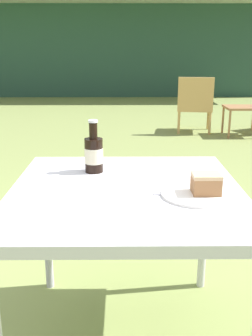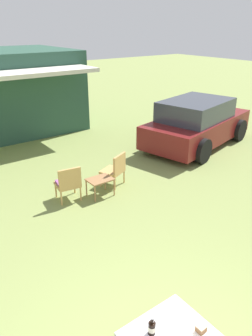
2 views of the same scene
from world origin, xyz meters
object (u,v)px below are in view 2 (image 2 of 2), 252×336
wicker_chair_cushioned (68,182)px  wicker_chair_plain (115,168)px  parked_car (197,123)px  cake_on_plate (200,331)px  cola_bottle_near (152,328)px  garden_side_table (100,181)px

wicker_chair_cushioned → wicker_chair_plain: same height
parked_car → wicker_chair_cushioned: 5.00m
parked_car → cake_on_plate: 7.70m
cola_bottle_near → wicker_chair_cushioned: bearing=74.1°
wicker_chair_cushioned → cake_on_plate: size_ratio=3.18×
parked_car → wicker_chair_cushioned: bearing=176.3°
wicker_chair_cushioned → garden_side_table: (0.66, -0.23, -0.07)m
parked_car → cola_bottle_near: (-6.10, -4.89, 0.06)m
garden_side_table → cake_on_plate: (-1.43, -4.14, 0.35)m
wicker_chair_cushioned → cola_bottle_near: (-1.16, -4.09, 0.34)m
parked_car → wicker_chair_plain: 3.80m
wicker_chair_plain → cola_bottle_near: size_ratio=3.62×
wicker_chair_plain → wicker_chair_cushioned: bearing=-24.8°
cake_on_plate → cola_bottle_near: size_ratio=1.14×
parked_car → cola_bottle_near: bearing=-154.2°
parked_car → wicker_chair_plain: (-3.70, -0.82, -0.27)m
wicker_chair_cushioned → wicker_chair_plain: size_ratio=1.00×
wicker_chair_cushioned → garden_side_table: 0.71m
wicker_chair_cushioned → garden_side_table: bearing=169.3°
parked_car → cake_on_plate: bearing=-150.7°
wicker_chair_plain → garden_side_table: size_ratio=1.45×
garden_side_table → cake_on_plate: cake_on_plate is taller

